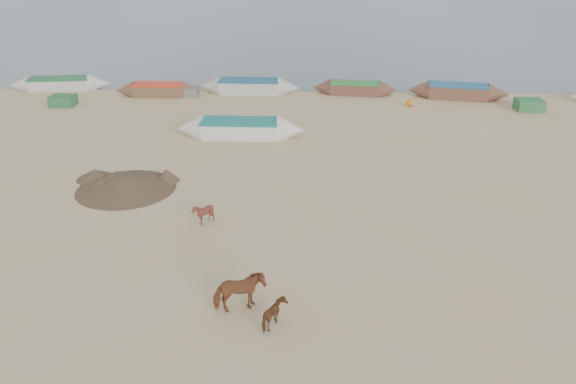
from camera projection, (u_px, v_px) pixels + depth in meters
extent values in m
plane|color=tan|center=(283.00, 278.00, 16.79)|extent=(140.00, 140.00, 0.00)
imported|color=brown|center=(239.00, 292.00, 15.11)|extent=(1.52, 1.08, 1.17)
imported|color=#5D291D|center=(203.00, 213.00, 19.76)|extent=(0.84, 0.77, 0.83)
imported|color=brown|center=(275.00, 315.00, 14.54)|extent=(0.66, 0.76, 0.76)
cone|color=brown|center=(126.00, 183.00, 22.57)|extent=(4.32, 4.32, 0.53)
cube|color=#2C6239|center=(63.00, 101.00, 33.60)|extent=(1.40, 1.20, 0.60)
sphere|color=orange|center=(410.00, 103.00, 33.50)|extent=(0.44, 0.44, 0.44)
cube|color=slate|center=(189.00, 92.00, 35.60)|extent=(1.20, 1.10, 0.56)
cube|color=#316E3E|center=(529.00, 105.00, 32.71)|extent=(1.50, 1.20, 0.64)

